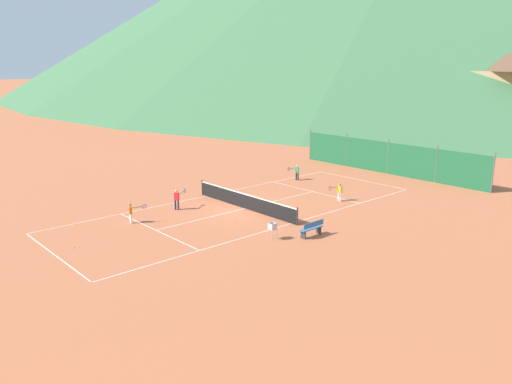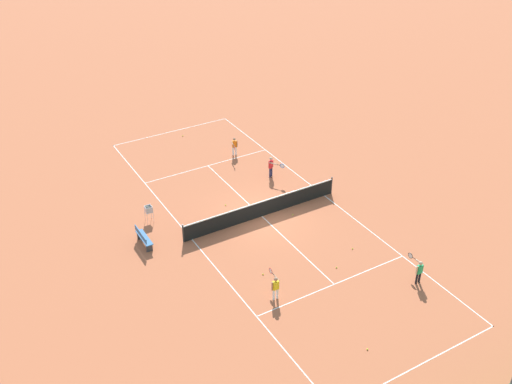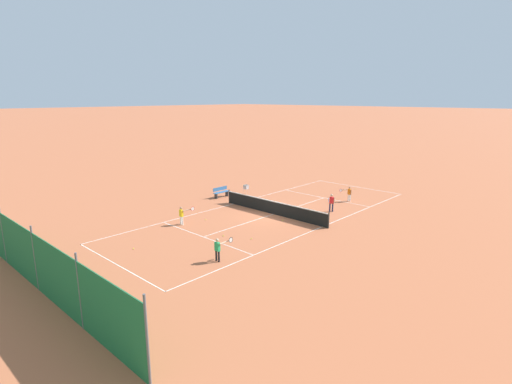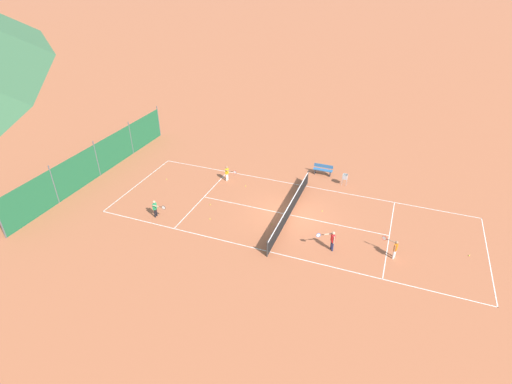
% 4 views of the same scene
% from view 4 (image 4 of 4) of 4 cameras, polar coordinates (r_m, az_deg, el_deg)
% --- Properties ---
extents(ground_plane, '(600.00, 600.00, 0.00)m').
position_cam_4_polar(ground_plane, '(26.69, 4.86, -3.28)').
color(ground_plane, '#B7603D').
extents(court_line_markings, '(8.25, 23.85, 0.01)m').
position_cam_4_polar(court_line_markings, '(26.69, 4.86, -3.27)').
color(court_line_markings, white).
rests_on(court_line_markings, ground).
extents(tennis_net, '(9.18, 0.08, 1.06)m').
position_cam_4_polar(tennis_net, '(26.41, 4.90, -2.38)').
color(tennis_net, '#2D2D2D').
rests_on(tennis_net, ground).
extents(windscreen_fence_far, '(17.28, 0.08, 2.90)m').
position_cam_4_polar(windscreen_fence_far, '(33.06, -21.76, 4.23)').
color(windscreen_fence_far, '#1E6038').
rests_on(windscreen_fence_far, ground).
extents(player_far_baseline, '(0.63, 0.94, 1.19)m').
position_cam_4_polar(player_far_baseline, '(24.02, 19.21, -7.53)').
color(player_far_baseline, white).
rests_on(player_far_baseline, ground).
extents(player_far_service, '(0.43, 0.99, 1.20)m').
position_cam_4_polar(player_far_service, '(30.34, -4.11, 2.81)').
color(player_far_service, white).
rests_on(player_far_service, ground).
extents(player_near_baseline, '(0.42, 1.02, 1.22)m').
position_cam_4_polar(player_near_baseline, '(26.85, -14.19, -2.17)').
color(player_near_baseline, black).
rests_on(player_near_baseline, ground).
extents(player_near_service, '(0.54, 1.08, 1.30)m').
position_cam_4_polar(player_near_service, '(23.62, 10.80, -6.67)').
color(player_near_service, '#23284C').
rests_on(player_near_service, ground).
extents(tennis_ball_service_box, '(0.07, 0.07, 0.07)m').
position_cam_4_polar(tennis_ball_service_box, '(29.78, -1.49, 0.85)').
color(tennis_ball_service_box, '#CCE033').
rests_on(tennis_ball_service_box, ground).
extents(tennis_ball_by_net_left, '(0.07, 0.07, 0.07)m').
position_cam_4_polar(tennis_ball_by_net_left, '(26.32, -6.59, -3.84)').
color(tennis_ball_by_net_left, '#CCE033').
rests_on(tennis_ball_by_net_left, ground).
extents(tennis_ball_mid_court, '(0.07, 0.07, 0.07)m').
position_cam_4_polar(tennis_ball_mid_court, '(27.29, 9.41, -2.69)').
color(tennis_ball_mid_court, '#CCE033').
rests_on(tennis_ball_mid_court, ground).
extents(tennis_ball_alley_left, '(0.07, 0.07, 0.07)m').
position_cam_4_polar(tennis_ball_alley_left, '(26.26, 28.17, -8.01)').
color(tennis_ball_alley_left, '#CCE033').
rests_on(tennis_ball_alley_left, ground).
extents(tennis_ball_by_net_right, '(0.07, 0.07, 0.07)m').
position_cam_4_polar(tennis_ball_by_net_right, '(25.69, 2.29, -4.61)').
color(tennis_ball_by_net_right, '#CCE033').
rests_on(tennis_ball_by_net_right, ground).
extents(tennis_ball_near_corner, '(0.07, 0.07, 0.07)m').
position_cam_4_polar(tennis_ball_near_corner, '(27.78, -6.57, -1.79)').
color(tennis_ball_near_corner, '#CCE033').
rests_on(tennis_ball_near_corner, ground).
extents(tennis_ball_alley_right, '(0.07, 0.07, 0.07)m').
position_cam_4_polar(tennis_ball_alley_right, '(31.46, -12.64, 1.80)').
color(tennis_ball_alley_right, '#CCE033').
rests_on(tennis_ball_alley_right, ground).
extents(ball_hopper, '(0.36, 0.36, 0.89)m').
position_cam_4_polar(ball_hopper, '(30.40, 12.59, 2.06)').
color(ball_hopper, '#B7B7BC').
rests_on(ball_hopper, ground).
extents(courtside_bench, '(0.36, 1.50, 0.84)m').
position_cam_4_polar(courtside_bench, '(31.65, 9.55, 3.19)').
color(courtside_bench, '#336699').
rests_on(courtside_bench, ground).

